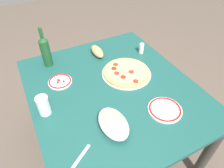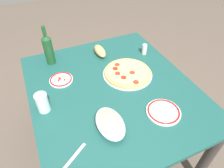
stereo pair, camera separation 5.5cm
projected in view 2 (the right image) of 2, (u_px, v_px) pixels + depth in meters
The scene contains 11 objects.
ground_plane at pixel (112, 143), 1.86m from camera, with size 8.00×8.00×0.00m, color brown.
dining_table at pixel (112, 98), 1.45m from camera, with size 1.24×1.09×0.71m.
pepperoni_pizza at pixel (128, 73), 1.48m from camera, with size 0.36×0.36×0.03m.
baked_pasta_dish at pixel (110, 123), 1.11m from camera, with size 0.24×0.15×0.08m.
wine_bottle at pixel (48, 49), 1.51m from camera, with size 0.07×0.07×0.31m.
water_glass at pixel (42, 103), 1.19m from camera, with size 0.07×0.07×0.13m, color silver.
side_plate_near at pixel (61, 80), 1.43m from camera, with size 0.17×0.17×0.02m.
side_plate_far at pixel (163, 112), 1.21m from camera, with size 0.21×0.21×0.02m.
bread_loaf at pixel (100, 51), 1.66m from camera, with size 0.18×0.07×0.07m, color tan.
spice_shaker at pixel (144, 49), 1.66m from camera, with size 0.04×0.04×0.09m.
fork_right at pixel (74, 156), 1.01m from camera, with size 0.17×0.02×0.01m, color #B7B7BC.
Camera 2 is at (0.92, -0.41, 1.65)m, focal length 32.29 mm.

